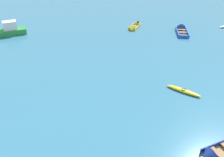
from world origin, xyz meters
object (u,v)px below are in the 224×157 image
Objects in this scene: kayak_yellow_outer_left at (182,90)px; rowboat_yellow_foreground_center at (132,28)px; rowboat_blue_near_camera at (180,29)px; rowboat_deep_blue_center at (215,154)px; motor_launch_green_midfield_left at (3,31)px.

kayak_yellow_outer_left is 0.92× the size of rowboat_yellow_foreground_center.
rowboat_blue_near_camera reaches higher than rowboat_deep_blue_center.
kayak_yellow_outer_left is 26.66m from motor_launch_green_midfield_left.
motor_launch_green_midfield_left is 1.80× the size of rowboat_yellow_foreground_center.
rowboat_yellow_foreground_center is (18.70, 2.43, -0.45)m from motor_launch_green_midfield_left.
kayak_yellow_outer_left is 0.75× the size of rowboat_deep_blue_center.
motor_launch_green_midfield_left is at bearing -172.61° from rowboat_yellow_foreground_center.
kayak_yellow_outer_left is 17.50m from rowboat_yellow_foreground_center.
motor_launch_green_midfield_left reaches higher than rowboat_yellow_foreground_center.
motor_launch_green_midfield_left is 1.36× the size of rowboat_blue_near_camera.
rowboat_blue_near_camera reaches higher than rowboat_yellow_foreground_center.
rowboat_deep_blue_center is (0.29, -7.84, 0.05)m from kayak_yellow_outer_left.
motor_launch_green_midfield_left is 18.86m from rowboat_yellow_foreground_center.
rowboat_blue_near_camera is (25.89, 1.81, -0.43)m from motor_launch_green_midfield_left.
motor_launch_green_midfield_left reaches higher than rowboat_deep_blue_center.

